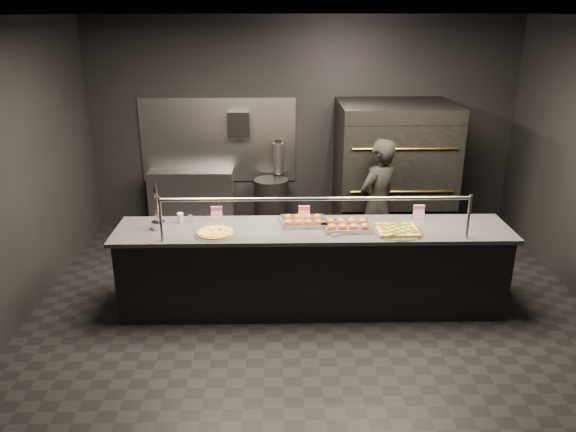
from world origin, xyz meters
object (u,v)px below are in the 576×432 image
(slider_tray_b, at_px, (347,225))
(round_pizza, at_px, (215,233))
(beer_tap, at_px, (157,215))
(prep_shelf, at_px, (192,201))
(trash_bin, at_px, (271,207))
(worker, at_px, (377,204))
(fire_extinguisher, at_px, (278,158))
(pizza_oven, at_px, (393,173))
(slider_tray_a, at_px, (303,221))
(service_counter, at_px, (313,268))
(square_pizza, at_px, (397,230))
(towel_dispenser, at_px, (238,124))

(slider_tray_b, bearing_deg, round_pizza, -173.63)
(round_pizza, distance_m, slider_tray_b, 1.36)
(beer_tap, distance_m, slider_tray_b, 1.95)
(prep_shelf, height_order, trash_bin, prep_shelf)
(worker, bearing_deg, round_pizza, -6.71)
(fire_extinguisher, distance_m, slider_tray_b, 2.50)
(pizza_oven, bearing_deg, slider_tray_a, -126.53)
(fire_extinguisher, height_order, slider_tray_b, fire_extinguisher)
(pizza_oven, distance_m, beer_tap, 3.38)
(slider_tray_a, bearing_deg, round_pizza, -161.83)
(fire_extinguisher, bearing_deg, round_pizza, -104.23)
(fire_extinguisher, bearing_deg, slider_tray_b, -73.72)
(round_pizza, xyz_separation_m, slider_tray_a, (0.90, 0.29, 0.01))
(service_counter, distance_m, slider_tray_b, 0.60)
(slider_tray_a, xyz_separation_m, square_pizza, (0.95, -0.27, -0.01))
(pizza_oven, xyz_separation_m, fire_extinguisher, (-1.55, 0.50, 0.09))
(beer_tap, bearing_deg, pizza_oven, 33.91)
(round_pizza, xyz_separation_m, square_pizza, (1.85, 0.02, 0.00))
(round_pizza, bearing_deg, slider_tray_a, 18.17)
(pizza_oven, relative_size, round_pizza, 4.48)
(prep_shelf, height_order, slider_tray_b, slider_tray_b)
(fire_extinguisher, height_order, trash_bin, fire_extinguisher)
(towel_dispenser, relative_size, slider_tray_a, 0.68)
(beer_tap, relative_size, square_pizza, 1.03)
(service_counter, relative_size, fire_extinguisher, 8.12)
(square_pizza, xyz_separation_m, worker, (0.00, 1.17, -0.13))
(trash_bin, bearing_deg, slider_tray_b, -69.67)
(towel_dispenser, distance_m, fire_extinguisher, 0.74)
(slider_tray_a, xyz_separation_m, worker, (0.95, 0.90, -0.14))
(service_counter, distance_m, fire_extinguisher, 2.50)
(pizza_oven, bearing_deg, slider_tray_b, -114.09)
(towel_dispenser, xyz_separation_m, worker, (1.75, -1.34, -0.74))
(beer_tap, xyz_separation_m, square_pizza, (2.45, -0.14, -0.13))
(beer_tap, bearing_deg, slider_tray_b, -0.51)
(trash_bin, bearing_deg, slider_tray_a, -80.11)
(service_counter, height_order, beer_tap, beer_tap)
(prep_shelf, distance_m, beer_tap, 2.38)
(fire_extinguisher, relative_size, trash_bin, 0.63)
(pizza_oven, distance_m, worker, 0.93)
(prep_shelf, height_order, slider_tray_a, slider_tray_a)
(pizza_oven, distance_m, prep_shelf, 2.88)
(slider_tray_a, distance_m, worker, 1.32)
(fire_extinguisher, bearing_deg, towel_dispenser, -178.96)
(service_counter, bearing_deg, pizza_oven, 57.73)
(service_counter, height_order, slider_tray_a, service_counter)
(beer_tap, bearing_deg, slider_tray_a, 4.82)
(service_counter, relative_size, slider_tray_b, 7.05)
(towel_dispenser, bearing_deg, worker, -37.40)
(slider_tray_b, bearing_deg, worker, 64.38)
(beer_tap, bearing_deg, fire_extinguisher, 62.31)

